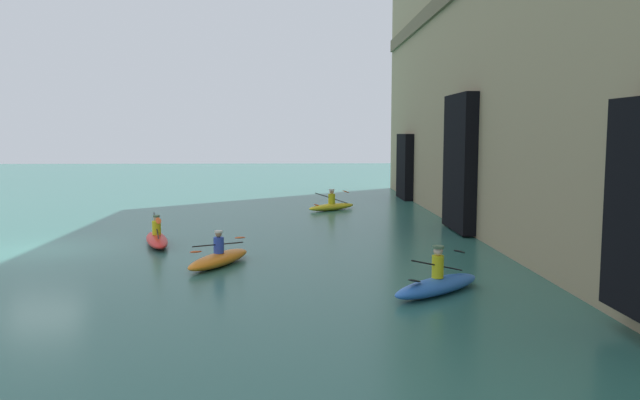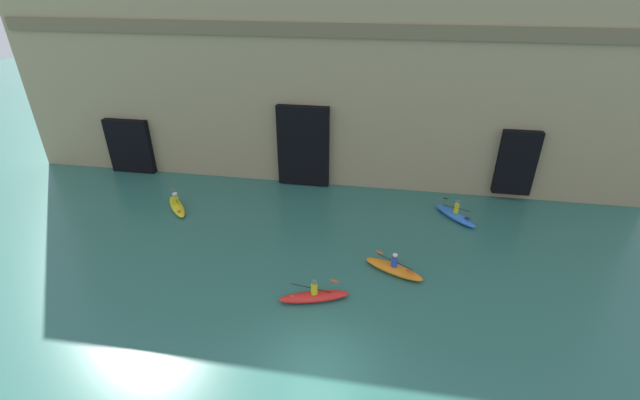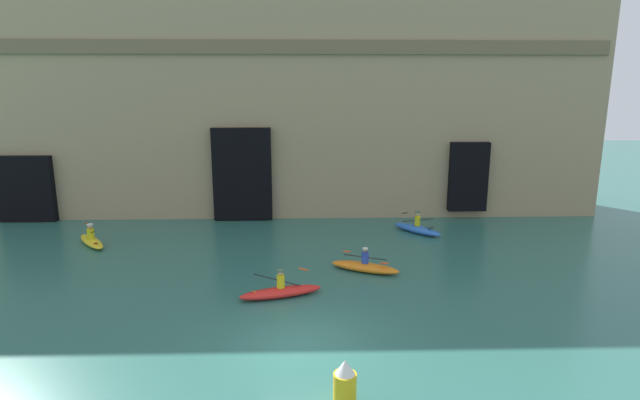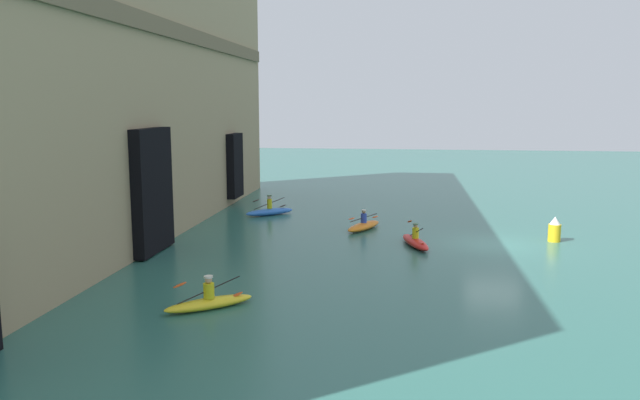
{
  "view_description": "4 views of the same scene",
  "coord_description": "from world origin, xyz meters",
  "px_view_note": "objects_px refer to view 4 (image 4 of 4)",
  "views": [
    {
      "loc": [
        20.73,
        8.51,
        3.87
      ],
      "look_at": [
        -1.77,
        9.34,
        1.45
      ],
      "focal_mm": 35.0,
      "sensor_mm": 36.0,
      "label": 1
    },
    {
      "loc": [
        1.87,
        -10.61,
        12.91
      ],
      "look_at": [
        -1.77,
        11.06,
        0.96
      ],
      "focal_mm": 24.0,
      "sensor_mm": 36.0,
      "label": 2
    },
    {
      "loc": [
        0.19,
        -13.66,
        7.54
      ],
      "look_at": [
        0.89,
        11.52,
        1.92
      ],
      "focal_mm": 28.0,
      "sensor_mm": 36.0,
      "label": 3
    },
    {
      "loc": [
        -28.77,
        4.25,
        6.43
      ],
      "look_at": [
        0.02,
        8.12,
        1.91
      ],
      "focal_mm": 35.0,
      "sensor_mm": 36.0,
      "label": 4
    }
  ],
  "objects_px": {
    "kayak_blue": "(270,211)",
    "marker_buoy": "(555,230)",
    "kayak_red": "(415,241)",
    "kayak_yellow": "(209,302)",
    "kayak_orange": "(364,226)"
  },
  "relations": [
    {
      "from": "kayak_red",
      "to": "marker_buoy",
      "type": "height_order",
      "value": "marker_buoy"
    },
    {
      "from": "kayak_orange",
      "to": "kayak_yellow",
      "type": "relative_size",
      "value": 1.12
    },
    {
      "from": "kayak_red",
      "to": "kayak_yellow",
      "type": "height_order",
      "value": "kayak_red"
    },
    {
      "from": "kayak_blue",
      "to": "kayak_red",
      "type": "bearing_deg",
      "value": -79.82
    },
    {
      "from": "kayak_yellow",
      "to": "marker_buoy",
      "type": "bearing_deg",
      "value": 3.01
    },
    {
      "from": "kayak_blue",
      "to": "kayak_orange",
      "type": "distance_m",
      "value": 6.66
    },
    {
      "from": "kayak_orange",
      "to": "marker_buoy",
      "type": "xyz_separation_m",
      "value": [
        -1.55,
        -9.06,
        0.34
      ]
    },
    {
      "from": "kayak_yellow",
      "to": "marker_buoy",
      "type": "xyz_separation_m",
      "value": [
        11.54,
        -13.1,
        0.33
      ]
    },
    {
      "from": "marker_buoy",
      "to": "kayak_yellow",
      "type": "bearing_deg",
      "value": 131.39
    },
    {
      "from": "kayak_blue",
      "to": "kayak_yellow",
      "type": "bearing_deg",
      "value": -124.3
    },
    {
      "from": "kayak_red",
      "to": "kayak_orange",
      "type": "distance_m",
      "value": 4.28
    },
    {
      "from": "marker_buoy",
      "to": "kayak_red",
      "type": "bearing_deg",
      "value": 106.09
    },
    {
      "from": "kayak_blue",
      "to": "marker_buoy",
      "type": "xyz_separation_m",
      "value": [
        -5.02,
        -14.74,
        0.31
      ]
    },
    {
      "from": "kayak_orange",
      "to": "kayak_red",
      "type": "bearing_deg",
      "value": -118.05
    },
    {
      "from": "kayak_red",
      "to": "kayak_orange",
      "type": "xyz_separation_m",
      "value": [
        3.42,
        2.57,
        -0.0
      ]
    }
  ]
}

